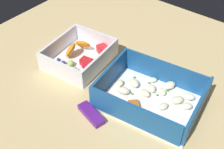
# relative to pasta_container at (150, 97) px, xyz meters

# --- Properties ---
(table_surface) EXTENTS (0.80, 0.80, 0.02)m
(table_surface) POSITION_rel_pasta_container_xyz_m (0.13, -0.02, -0.03)
(table_surface) COLOR tan
(table_surface) RESTS_ON ground
(pasta_container) EXTENTS (0.23, 0.18, 0.06)m
(pasta_container) POSITION_rel_pasta_container_xyz_m (0.00, 0.00, 0.00)
(pasta_container) COLOR white
(pasta_container) RESTS_ON table_surface
(fruit_bowl) EXTENTS (0.15, 0.17, 0.05)m
(fruit_bowl) POSITION_rel_pasta_container_xyz_m (0.22, -0.01, -0.00)
(fruit_bowl) COLOR white
(fruit_bowl) RESTS_ON table_surface
(candy_bar) EXTENTS (0.07, 0.04, 0.01)m
(candy_bar) POSITION_rel_pasta_container_xyz_m (0.08, 0.11, -0.01)
(candy_bar) COLOR #51197A
(candy_bar) RESTS_ON table_surface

